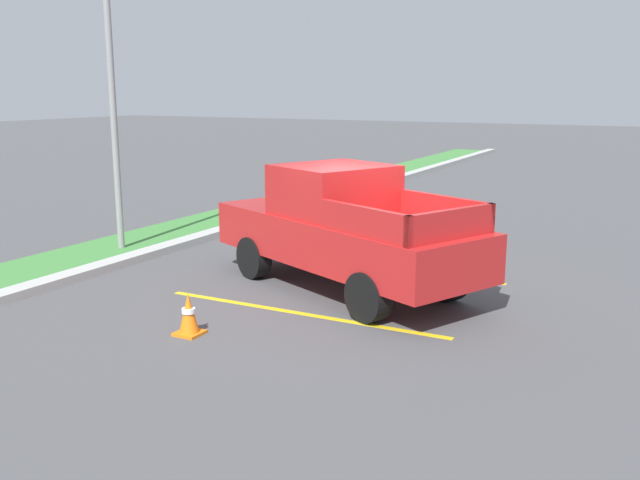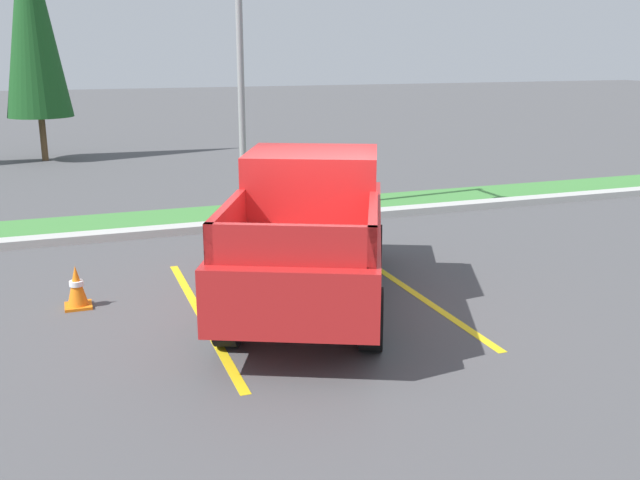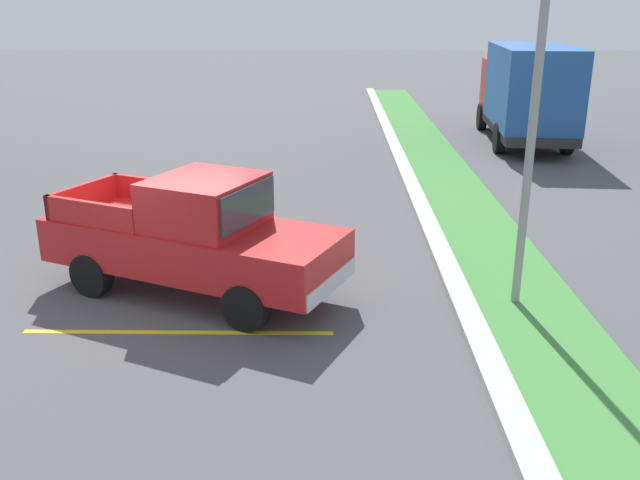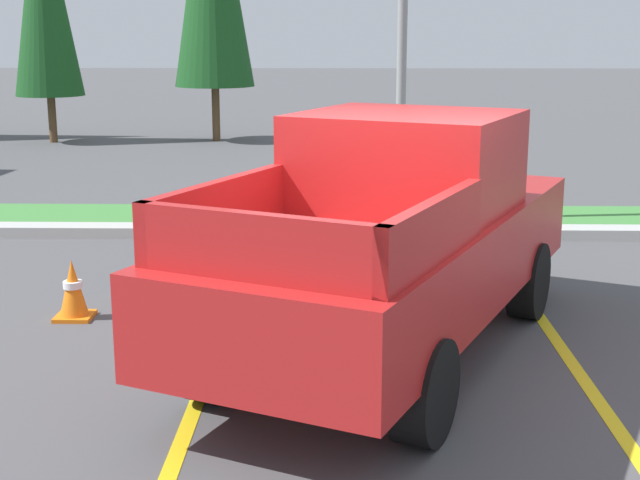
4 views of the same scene
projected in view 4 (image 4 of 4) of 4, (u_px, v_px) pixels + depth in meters
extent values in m
plane|color=#4C4C4F|center=(388.00, 371.00, 7.55)|extent=(120.00, 120.00, 0.00)
cube|color=yellow|center=(216.00, 351.00, 8.00)|extent=(0.12, 4.80, 0.01)
cube|color=yellow|center=(566.00, 354.00, 7.94)|extent=(0.12, 4.80, 0.01)
cube|color=#B2B2AD|center=(369.00, 232.00, 12.40)|extent=(56.00, 0.40, 0.15)
cube|color=#42843D|center=(367.00, 219.00, 13.48)|extent=(56.00, 1.80, 0.06)
cylinder|color=black|center=(370.00, 261.00, 9.60)|extent=(0.57, 0.81, 0.76)
cylinder|color=black|center=(528.00, 280.00, 8.88)|extent=(0.57, 0.81, 0.76)
cylinder|color=black|center=(214.00, 353.00, 6.88)|extent=(0.57, 0.81, 0.76)
cylinder|color=black|center=(424.00, 391.00, 6.16)|extent=(0.57, 0.81, 0.76)
cube|color=red|center=(392.00, 257.00, 7.77)|extent=(3.89, 5.52, 0.76)
cube|color=red|center=(406.00, 161.00, 7.85)|extent=(2.27, 2.19, 0.84)
cube|color=#2D3842|center=(436.00, 144.00, 8.55)|extent=(1.50, 0.73, 0.63)
cube|color=red|center=(217.00, 210.00, 6.72)|extent=(0.88, 1.77, 0.44)
cube|color=red|center=(434.00, 232.00, 6.00)|extent=(0.88, 1.77, 0.44)
cube|color=red|center=(256.00, 248.00, 5.57)|extent=(1.68, 0.84, 0.44)
cube|color=silver|center=(474.00, 227.00, 10.06)|extent=(1.71, 0.89, 0.28)
cylinder|color=brown|center=(52.00, 119.00, 22.69)|extent=(0.20, 0.20, 1.17)
cylinder|color=brown|center=(216.00, 114.00, 22.97)|extent=(0.20, 0.20, 1.39)
cube|color=orange|center=(75.00, 316.00, 8.92)|extent=(0.36, 0.36, 0.04)
cone|color=orange|center=(73.00, 287.00, 8.86)|extent=(0.28, 0.28, 0.56)
cylinder|color=white|center=(73.00, 285.00, 8.85)|extent=(0.19, 0.19, 0.07)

